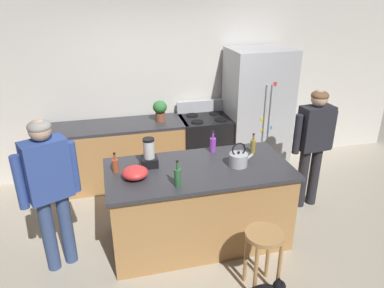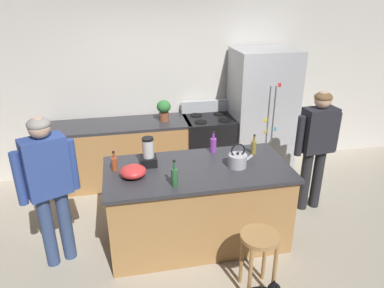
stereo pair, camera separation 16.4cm
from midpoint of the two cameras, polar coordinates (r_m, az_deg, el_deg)
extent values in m
plane|color=#B2A893|center=(4.35, 1.95, -14.63)|extent=(14.00, 14.00, 0.00)
cube|color=silver|center=(5.50, -2.66, 9.45)|extent=(8.00, 0.10, 2.70)
cube|color=#B7844C|center=(4.09, 2.03, -9.79)|extent=(1.92, 0.91, 0.88)
cube|color=#333338|center=(3.86, 2.13, -4.07)|extent=(1.98, 0.97, 0.04)
cube|color=#B7844C|center=(5.36, -10.26, -1.64)|extent=(2.00, 0.64, 0.88)
cube|color=#333338|center=(5.18, -10.62, 2.96)|extent=(2.00, 0.64, 0.04)
cube|color=#B7BABF|center=(5.55, 11.75, 4.77)|extent=(0.90, 0.70, 1.89)
cylinder|color=#B7BABF|center=(5.19, 12.99, 4.43)|extent=(0.02, 0.02, 0.85)
cylinder|color=#B7BABF|center=(5.22, 13.79, 4.47)|extent=(0.02, 0.02, 0.85)
cube|color=yellow|center=(5.21, 12.46, 3.71)|extent=(0.05, 0.01, 0.05)
cube|color=red|center=(5.13, 14.56, 9.02)|extent=(0.05, 0.01, 0.05)
cube|color=yellow|center=(5.28, 12.53, 1.98)|extent=(0.05, 0.01, 0.05)
cube|color=#268CD8|center=(5.32, 13.75, 2.32)|extent=(0.05, 0.01, 0.05)
cube|color=black|center=(5.49, 3.67, -0.41)|extent=(0.76, 0.64, 0.92)
cube|color=black|center=(5.23, 4.59, -2.29)|extent=(0.60, 0.01, 0.24)
cube|color=#B7BABF|center=(5.56, 3.04, 5.96)|extent=(0.76, 0.06, 0.18)
cylinder|color=black|center=(5.14, 2.30, 3.50)|extent=(0.18, 0.18, 0.01)
cylinder|color=black|center=(5.24, 6.14, 3.76)|extent=(0.18, 0.18, 0.01)
cylinder|color=black|center=(5.42, 1.54, 4.57)|extent=(0.18, 0.18, 0.01)
cylinder|color=black|center=(5.51, 5.21, 4.80)|extent=(0.18, 0.18, 0.01)
cylinder|color=#384C7A|center=(4.01, -20.65, -12.75)|extent=(0.17, 0.17, 0.82)
cylinder|color=#384C7A|center=(4.05, -18.18, -12.04)|extent=(0.17, 0.17, 0.82)
cube|color=#334C99|center=(3.68, -20.88, -3.39)|extent=(0.46, 0.36, 0.59)
cylinder|color=#334C99|center=(3.66, -24.50, -5.04)|extent=(0.12, 0.12, 0.53)
cylinder|color=#334C99|center=(3.76, -17.14, -3.12)|extent=(0.12, 0.12, 0.53)
sphere|color=#D8AD8C|center=(3.53, -21.79, 2.38)|extent=(0.26, 0.26, 0.20)
ellipsoid|color=gray|center=(3.52, -21.88, 2.91)|extent=(0.28, 0.28, 0.12)
cylinder|color=#26262B|center=(5.00, 20.04, -5.16)|extent=(0.14, 0.14, 0.81)
cylinder|color=#26262B|center=(4.90, 18.32, -5.50)|extent=(0.14, 0.14, 0.81)
cube|color=#26262D|center=(4.67, 20.29, 2.07)|extent=(0.42, 0.25, 0.56)
cylinder|color=#26262D|center=(4.84, 22.61, 1.79)|extent=(0.10, 0.10, 0.50)
cylinder|color=#26262D|center=(4.55, 17.65, 1.19)|extent=(0.10, 0.10, 0.50)
sphere|color=#D8AD8C|center=(4.56, 20.96, 6.49)|extent=(0.22, 0.22, 0.20)
ellipsoid|color=brown|center=(4.55, 21.02, 6.91)|extent=(0.23, 0.23, 0.12)
cylinder|color=#B7844C|center=(3.42, 12.11, -14.15)|extent=(0.36, 0.36, 0.04)
cylinder|color=#B7844C|center=(3.51, 10.56, -19.76)|extent=(0.04, 0.04, 0.60)
cylinder|color=#B7844C|center=(3.59, 14.23, -18.98)|extent=(0.04, 0.04, 0.60)
cylinder|color=#B7844C|center=(3.67, 9.17, -17.36)|extent=(0.04, 0.04, 0.60)
cylinder|color=#B7844C|center=(3.75, 12.67, -16.69)|extent=(0.04, 0.04, 0.60)
cone|color=black|center=(3.57, 14.67, -20.96)|extent=(0.04, 0.04, 0.03)
cone|color=black|center=(3.60, 14.24, -20.33)|extent=(0.04, 0.04, 0.03)
cylinder|color=brown|center=(5.20, -3.53, 4.34)|extent=(0.14, 0.14, 0.12)
ellipsoid|color=#337A38|center=(5.15, -3.58, 5.91)|extent=(0.20, 0.20, 0.18)
cube|color=black|center=(3.90, -5.64, -2.70)|extent=(0.17, 0.17, 0.10)
cylinder|color=silver|center=(3.84, -5.73, -0.72)|extent=(0.12, 0.12, 0.20)
cylinder|color=black|center=(3.79, -5.80, 0.79)|extent=(0.12, 0.12, 0.02)
cylinder|color=purple|center=(4.19, 4.49, -0.22)|extent=(0.07, 0.07, 0.17)
cylinder|color=purple|center=(4.14, 4.55, 1.30)|extent=(0.03, 0.03, 0.07)
cylinder|color=black|center=(4.13, 4.56, 1.87)|extent=(0.03, 0.03, 0.02)
cylinder|color=olive|center=(4.21, 10.81, -0.56)|extent=(0.06, 0.06, 0.15)
cylinder|color=olive|center=(4.17, 10.92, 0.82)|extent=(0.02, 0.02, 0.07)
cylinder|color=black|center=(4.15, 10.96, 1.34)|extent=(0.03, 0.03, 0.02)
cylinder|color=#B24C26|center=(3.84, -10.95, -3.14)|extent=(0.06, 0.06, 0.14)
cylinder|color=#B24C26|center=(3.80, -11.06, -1.79)|extent=(0.02, 0.02, 0.06)
cylinder|color=black|center=(3.78, -11.11, -1.27)|extent=(0.03, 0.03, 0.02)
cylinder|color=#2D6638|center=(3.47, -1.42, -5.32)|extent=(0.07, 0.07, 0.18)
cylinder|color=#2D6638|center=(3.41, -1.44, -3.41)|extent=(0.03, 0.03, 0.08)
cylinder|color=black|center=(3.39, -1.45, -2.70)|extent=(0.03, 0.03, 0.02)
ellipsoid|color=red|center=(3.68, -8.01, -4.33)|extent=(0.27, 0.27, 0.12)
cylinder|color=#B7BABF|center=(3.89, 8.39, -2.62)|extent=(0.20, 0.20, 0.14)
sphere|color=black|center=(3.85, 8.46, -1.48)|extent=(0.03, 0.03, 0.03)
cylinder|color=#B7BABF|center=(3.92, 10.20, -2.16)|extent=(0.09, 0.03, 0.08)
torus|color=black|center=(3.84, 8.50, -1.01)|extent=(0.16, 0.02, 0.16)
camera|label=1|loc=(0.08, -88.84, 0.51)|focal=33.79mm
camera|label=2|loc=(0.08, 91.16, -0.51)|focal=33.79mm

